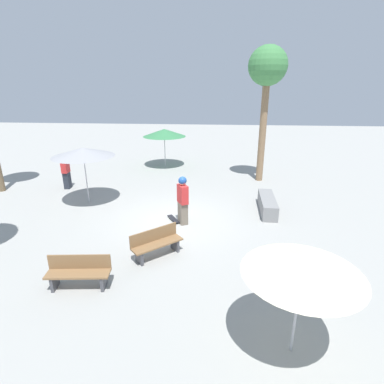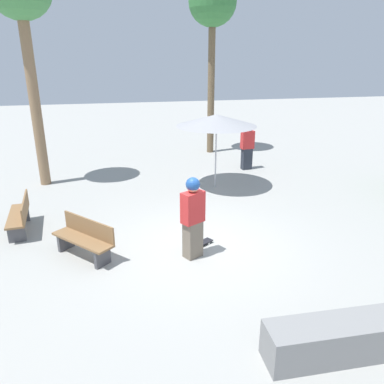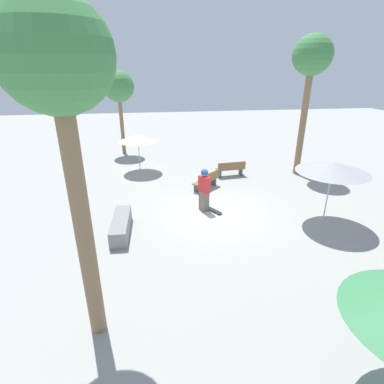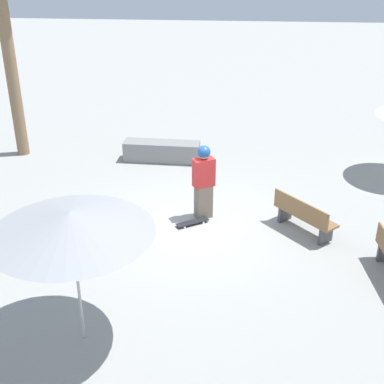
{
  "view_description": "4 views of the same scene",
  "coord_description": "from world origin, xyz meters",
  "px_view_note": "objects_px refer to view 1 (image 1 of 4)",
  "views": [
    {
      "loc": [
        -1.54,
        10.4,
        4.93
      ],
      "look_at": [
        -0.65,
        -0.37,
        1.06
      ],
      "focal_mm": 28.0,
      "sensor_mm": 36.0,
      "label": 1
    },
    {
      "loc": [
        -7.53,
        1.84,
        4.19
      ],
      "look_at": [
        -0.01,
        0.14,
        1.4
      ],
      "focal_mm": 35.0,
      "sensor_mm": 36.0,
      "label": 2
    },
    {
      "loc": [
        -2.51,
        -11.1,
        5.67
      ],
      "look_at": [
        -0.92,
        -0.2,
        1.03
      ],
      "focal_mm": 28.0,
      "sensor_mm": 36.0,
      "label": 3
    },
    {
      "loc": [
        10.99,
        0.83,
        6.36
      ],
      "look_at": [
        0.11,
        -0.04,
        0.89
      ],
      "focal_mm": 50.0,
      "sensor_mm": 36.0,
      "label": 4
    }
  ],
  "objects_px": {
    "bench_far": "(156,243)",
    "bystander_watching": "(66,171)",
    "bench_near": "(79,272)",
    "shade_umbrella_grey": "(83,152)",
    "concrete_ledge": "(267,204)",
    "skateboard": "(173,219)",
    "palm_tree_center_right": "(267,72)",
    "shade_umbrella_green": "(164,133)",
    "shade_umbrella_cream": "(303,265)",
    "skater_main": "(183,199)"
  },
  "relations": [
    {
      "from": "shade_umbrella_cream",
      "to": "bystander_watching",
      "type": "bearing_deg",
      "value": -45.38
    },
    {
      "from": "shade_umbrella_green",
      "to": "bench_far",
      "type": "bearing_deg",
      "value": 98.17
    },
    {
      "from": "shade_umbrella_grey",
      "to": "concrete_ledge",
      "type": "bearing_deg",
      "value": 177.52
    },
    {
      "from": "bystander_watching",
      "to": "concrete_ledge",
      "type": "bearing_deg",
      "value": -107.93
    },
    {
      "from": "shade_umbrella_green",
      "to": "bench_near",
      "type": "bearing_deg",
      "value": 89.23
    },
    {
      "from": "bench_near",
      "to": "shade_umbrella_grey",
      "type": "relative_size",
      "value": 0.63
    },
    {
      "from": "bench_far",
      "to": "shade_umbrella_cream",
      "type": "relative_size",
      "value": 0.69
    },
    {
      "from": "shade_umbrella_green",
      "to": "shade_umbrella_cream",
      "type": "relative_size",
      "value": 1.22
    },
    {
      "from": "bench_far",
      "to": "skateboard",
      "type": "bearing_deg",
      "value": -134.72
    },
    {
      "from": "bystander_watching",
      "to": "skateboard",
      "type": "bearing_deg",
      "value": -125.17
    },
    {
      "from": "palm_tree_center_right",
      "to": "bystander_watching",
      "type": "relative_size",
      "value": 3.79
    },
    {
      "from": "bench_near",
      "to": "skater_main",
      "type": "bearing_deg",
      "value": -125.3
    },
    {
      "from": "skater_main",
      "to": "bench_far",
      "type": "bearing_deg",
      "value": 138.1
    },
    {
      "from": "bench_far",
      "to": "shade_umbrella_cream",
      "type": "distance_m",
      "value": 4.86
    },
    {
      "from": "bench_far",
      "to": "bystander_watching",
      "type": "xyz_separation_m",
      "value": [
        5.72,
        -5.92,
        0.47
      ]
    },
    {
      "from": "skateboard",
      "to": "shade_umbrella_cream",
      "type": "relative_size",
      "value": 0.36
    },
    {
      "from": "skateboard",
      "to": "bystander_watching",
      "type": "xyz_separation_m",
      "value": [
        5.87,
        -3.37,
        0.84
      ]
    },
    {
      "from": "shade_umbrella_cream",
      "to": "shade_umbrella_grey",
      "type": "distance_m",
      "value": 10.26
    },
    {
      "from": "bystander_watching",
      "to": "shade_umbrella_green",
      "type": "bearing_deg",
      "value": -47.09
    },
    {
      "from": "concrete_ledge",
      "to": "bystander_watching",
      "type": "distance_m",
      "value": 9.86
    },
    {
      "from": "bench_near",
      "to": "bystander_watching",
      "type": "bearing_deg",
      "value": -67.86
    },
    {
      "from": "shade_umbrella_cream",
      "to": "shade_umbrella_green",
      "type": "bearing_deg",
      "value": -70.77
    },
    {
      "from": "shade_umbrella_grey",
      "to": "shade_umbrella_cream",
      "type": "bearing_deg",
      "value": 134.38
    },
    {
      "from": "skater_main",
      "to": "bench_far",
      "type": "relative_size",
      "value": 1.24
    },
    {
      "from": "bench_near",
      "to": "shade_umbrella_grey",
      "type": "bearing_deg",
      "value": -75.16
    },
    {
      "from": "bench_near",
      "to": "bystander_watching",
      "type": "distance_m",
      "value": 8.58
    },
    {
      "from": "bench_near",
      "to": "shade_umbrella_green",
      "type": "relative_size",
      "value": 0.62
    },
    {
      "from": "skater_main",
      "to": "shade_umbrella_grey",
      "type": "height_order",
      "value": "shade_umbrella_grey"
    },
    {
      "from": "concrete_ledge",
      "to": "bench_near",
      "type": "height_order",
      "value": "bench_near"
    },
    {
      "from": "bystander_watching",
      "to": "shade_umbrella_grey",
      "type": "bearing_deg",
      "value": -139.72
    },
    {
      "from": "shade_umbrella_green",
      "to": "shade_umbrella_cream",
      "type": "height_order",
      "value": "shade_umbrella_green"
    },
    {
      "from": "skateboard",
      "to": "palm_tree_center_right",
      "type": "relative_size",
      "value": 0.12
    },
    {
      "from": "skateboard",
      "to": "bystander_watching",
      "type": "distance_m",
      "value": 6.81
    },
    {
      "from": "shade_umbrella_grey",
      "to": "bench_far",
      "type": "bearing_deg",
      "value": 133.25
    },
    {
      "from": "skater_main",
      "to": "palm_tree_center_right",
      "type": "distance_m",
      "value": 8.19
    },
    {
      "from": "skater_main",
      "to": "bench_near",
      "type": "distance_m",
      "value": 4.58
    },
    {
      "from": "shade_umbrella_cream",
      "to": "skateboard",
      "type": "bearing_deg",
      "value": -61.34
    },
    {
      "from": "shade_umbrella_green",
      "to": "bystander_watching",
      "type": "relative_size",
      "value": 1.48
    },
    {
      "from": "concrete_ledge",
      "to": "palm_tree_center_right",
      "type": "relative_size",
      "value": 0.34
    },
    {
      "from": "shade_umbrella_cream",
      "to": "bench_near",
      "type": "bearing_deg",
      "value": -17.55
    },
    {
      "from": "bench_near",
      "to": "shade_umbrella_grey",
      "type": "height_order",
      "value": "shade_umbrella_grey"
    },
    {
      "from": "shade_umbrella_green",
      "to": "bystander_watching",
      "type": "bearing_deg",
      "value": 48.23
    },
    {
      "from": "skateboard",
      "to": "shade_umbrella_green",
      "type": "height_order",
      "value": "shade_umbrella_green"
    },
    {
      "from": "bench_far",
      "to": "bystander_watching",
      "type": "relative_size",
      "value": 0.83
    },
    {
      "from": "skateboard",
      "to": "bench_far",
      "type": "bearing_deg",
      "value": 144.98
    },
    {
      "from": "bench_near",
      "to": "shade_umbrella_cream",
      "type": "height_order",
      "value": "shade_umbrella_cream"
    },
    {
      "from": "shade_umbrella_green",
      "to": "palm_tree_center_right",
      "type": "distance_m",
      "value": 7.03
    },
    {
      "from": "skateboard",
      "to": "concrete_ledge",
      "type": "height_order",
      "value": "concrete_ledge"
    },
    {
      "from": "bench_far",
      "to": "bystander_watching",
      "type": "bearing_deg",
      "value": -87.45
    },
    {
      "from": "bench_far",
      "to": "shade_umbrella_grey",
      "type": "bearing_deg",
      "value": -88.19
    }
  ]
}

